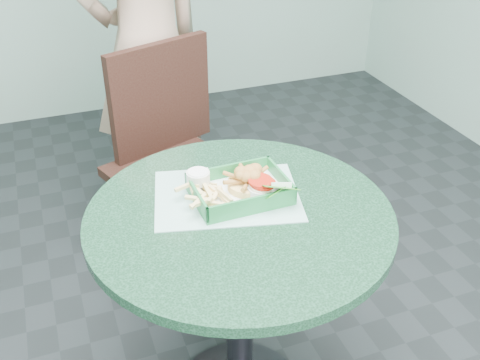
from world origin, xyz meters
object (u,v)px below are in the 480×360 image
object	(u,v)px
diner_person	(146,25)
crab_sandwich	(249,184)
dining_chair	(171,146)
food_basket	(240,198)
cafe_table	(240,266)
sauce_ramekin	(199,182)

from	to	relation	value
diner_person	crab_sandwich	size ratio (longest dim) A/B	15.76
dining_chair	diner_person	xyz separation A→B (m)	(0.01, 0.33, 0.41)
crab_sandwich	dining_chair	bearing A→B (deg)	93.12
diner_person	food_basket	world-z (taller)	diner_person
diner_person	crab_sandwich	bearing A→B (deg)	67.32
cafe_table	food_basket	size ratio (longest dim) A/B	3.22
crab_sandwich	sauce_ramekin	size ratio (longest dim) A/B	1.82
food_basket	crab_sandwich	bearing A→B (deg)	23.22
diner_person	food_basket	xyz separation A→B (m)	(0.00, -1.12, -0.17)
dining_chair	diner_person	world-z (taller)	diner_person
cafe_table	dining_chair	xyz separation A→B (m)	(0.01, 0.85, -0.05)
cafe_table	diner_person	xyz separation A→B (m)	(0.02, 1.18, 0.36)
diner_person	sauce_ramekin	distance (m)	1.07
cafe_table	sauce_ramekin	distance (m)	0.27
cafe_table	diner_person	size ratio (longest dim) A/B	0.44
dining_chair	crab_sandwich	xyz separation A→B (m)	(0.04, -0.77, 0.27)
diner_person	sauce_ramekin	world-z (taller)	diner_person
diner_person	crab_sandwich	distance (m)	1.12
cafe_table	sauce_ramekin	size ratio (longest dim) A/B	12.67
cafe_table	crab_sandwich	world-z (taller)	crab_sandwich
diner_person	sauce_ramekin	size ratio (longest dim) A/B	28.69
diner_person	crab_sandwich	world-z (taller)	diner_person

